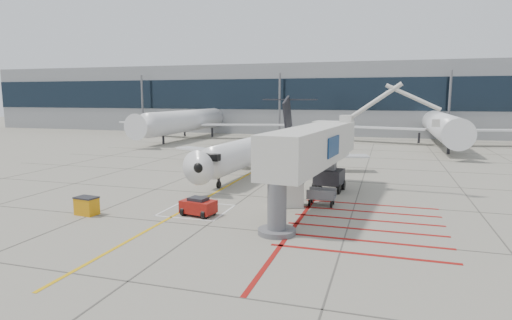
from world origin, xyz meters
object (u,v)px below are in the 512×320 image
(spill_bin, at_px, (87,206))
(regional_jet, at_px, (248,137))
(pushback_tug, at_px, (198,206))
(jet_bridge, at_px, (310,155))

(spill_bin, bearing_deg, regional_jet, 79.54)
(pushback_tug, distance_m, spill_bin, 7.20)
(jet_bridge, bearing_deg, pushback_tug, -141.76)
(regional_jet, height_order, jet_bridge, regional_jet)
(regional_jet, distance_m, jet_bridge, 13.27)
(jet_bridge, relative_size, spill_bin, 13.36)
(pushback_tug, relative_size, spill_bin, 1.56)
(jet_bridge, xyz_separation_m, pushback_tug, (-6.41, -4.01, -3.03))
(regional_jet, xyz_separation_m, spill_bin, (-5.46, -16.67, -3.13))
(regional_jet, bearing_deg, pushback_tug, -80.97)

